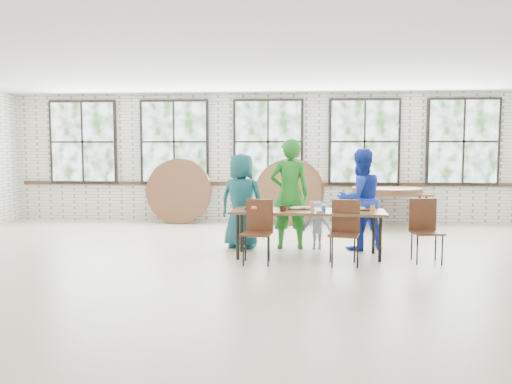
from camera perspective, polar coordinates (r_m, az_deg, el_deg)
room at (r=11.59m, az=1.39°, el=5.52°), size 12.00×12.00×12.00m
dining_table at (r=7.91m, az=5.93°, el=-2.46°), size 2.45×0.98×0.74m
chair_near_left at (r=7.48m, az=0.24°, el=-3.86°), size 0.49×0.48×0.95m
chair_near_right at (r=7.51m, az=10.12°, el=-3.90°), size 0.50×0.49×0.95m
chair_spare at (r=7.99m, az=18.73°, el=-3.56°), size 0.46×0.45×0.95m
adult_teal at (r=8.57m, az=-1.64°, el=-1.02°), size 0.91×0.72×1.63m
adult_green at (r=8.52m, az=3.86°, el=-0.23°), size 0.72×0.51×1.88m
toddler at (r=8.60m, az=6.98°, el=-3.76°), size 0.55×0.35×0.82m
adult_blue at (r=8.61m, az=11.80°, el=-0.84°), size 1.01×0.91×1.71m
storage_table at (r=11.29m, az=14.69°, el=-0.42°), size 1.84×0.84×0.74m
tabletop_clutter at (r=7.88m, az=6.63°, el=-1.93°), size 2.01×0.65×0.11m
round_tops_stacked at (r=11.28m, az=14.71°, el=0.18°), size 1.50×1.50×0.13m
round_tops_leaning at (r=11.38m, az=-2.56°, el=0.02°), size 4.07×0.42×1.50m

